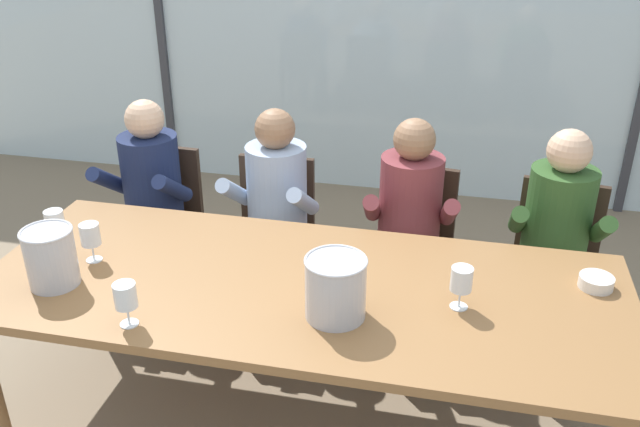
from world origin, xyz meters
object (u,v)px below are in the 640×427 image
Objects in this scene: dining_table at (302,296)px; person_maroon_top at (409,220)px; chair_right_of_center at (555,255)px; tasting_bowl at (596,282)px; chair_near_curtain at (161,211)px; wine_glass_near_bucket at (55,222)px; wine_glass_by_left_taster at (126,297)px; ice_bucket_secondary at (336,287)px; person_navy_polo at (146,194)px; person_olive_shirt at (557,235)px; chair_center at (411,235)px; wine_glass_center_pour at (90,235)px; wine_glass_by_right_taster at (461,281)px; person_pale_blue_shirt at (272,207)px; chair_left_of_center at (274,225)px; ice_bucket_primary at (51,257)px.

dining_table is 0.88m from person_maroon_top.
tasting_bowl is (0.06, -0.68, 0.26)m from chair_right_of_center.
wine_glass_near_bucket reaches higher than chair_near_curtain.
chair_near_curtain is 1.49m from wine_glass_by_left_taster.
chair_right_of_center is 1.48m from ice_bucket_secondary.
person_navy_polo is 2.15m from person_olive_shirt.
chair_center is 1.00× the size of chair_right_of_center.
person_olive_shirt reaches higher than wine_glass_by_left_taster.
person_maroon_top reaches higher than wine_glass_near_bucket.
chair_near_curtain is 4.95× the size of wine_glass_center_pour.
wine_glass_by_right_taster reaches higher than chair_right_of_center.
person_pale_blue_shirt reaches higher than tasting_bowl.
person_maroon_top is 0.71m from person_olive_shirt.
ice_bucket_secondary is (-0.92, -1.10, 0.37)m from chair_right_of_center.
wine_glass_by_right_taster is (1.71, -0.83, 0.19)m from person_navy_polo.
person_maroon_top is 6.78× the size of wine_glass_center_pour.
person_pale_blue_shirt is 1.44m from person_olive_shirt.
dining_table is 1.34m from person_olive_shirt.
chair_right_of_center is 0.73× the size of person_maroon_top.
wine_glass_center_pour is (-0.92, -0.01, 0.18)m from dining_table.
chair_left_of_center is 1.48m from person_olive_shirt.
wine_glass_center_pour is at bearing -179.36° from dining_table.
wine_glass_center_pour reaches higher than chair_near_curtain.
chair_right_of_center is at bearing 95.36° from tasting_bowl.
wine_glass_by_left_taster is (-1.72, -0.64, 0.09)m from tasting_bowl.
chair_right_of_center is 1.11m from wine_glass_by_right_taster.
dining_table is 0.66m from wine_glass_by_right_taster.
wine_glass_by_left_taster is at bearing -143.61° from dining_table.
person_maroon_top is at bearing -83.32° from chair_center.
person_maroon_top is at bearing 37.21° from ice_bucket_primary.
ice_bucket_secondary reaches higher than wine_glass_center_pour.
wine_glass_by_right_taster is at bearing -2.71° from dining_table.
ice_bucket_secondary is 1.41× the size of wine_glass_near_bucket.
chair_right_of_center is 0.73× the size of person_olive_shirt.
dining_table is 15.20× the size of wine_glass_by_left_taster.
person_pale_blue_shirt is 0.72m from person_maroon_top.
wine_glass_center_pour is at bearing 74.50° from ice_bucket_primary.
wine_glass_center_pour is at bearing -173.36° from tasting_bowl.
tasting_bowl is 0.79× the size of wine_glass_by_left_taster.
person_navy_polo is 8.59× the size of tasting_bowl.
person_olive_shirt reaches higher than wine_glass_near_bucket.
chair_right_of_center is 0.74m from tasting_bowl.
chair_right_of_center is 4.95× the size of wine_glass_near_bucket.
ice_bucket_primary is (-0.59, -1.14, 0.37)m from chair_left_of_center.
person_maroon_top reaches higher than dining_table.
wine_glass_by_left_taster reaches higher than dining_table.
chair_center is 0.74m from chair_right_of_center.
person_navy_polo is 6.78× the size of wine_glass_by_left_taster.
person_olive_shirt reaches higher than chair_near_curtain.
wine_glass_near_bucket is (-1.32, 0.26, -0.00)m from ice_bucket_secondary.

